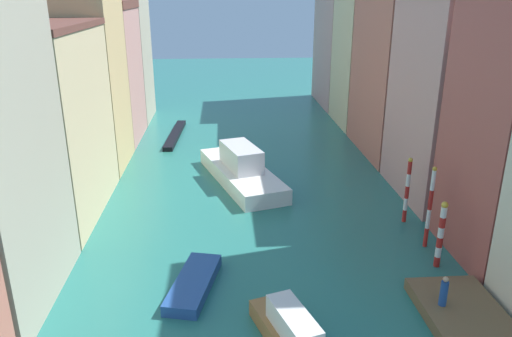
# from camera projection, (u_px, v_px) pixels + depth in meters

# --- Properties ---
(ground_plane) EXTENTS (154.00, 154.00, 0.00)m
(ground_plane) POSITION_uv_depth(u_px,v_px,m) (253.00, 180.00, 40.24)
(ground_plane) COLOR #28756B
(building_left_2) EXTENTS (7.85, 11.85, 12.70)m
(building_left_2) POSITION_uv_depth(u_px,v_px,m) (34.00, 123.00, 32.36)
(building_left_2) COLOR beige
(building_left_2) RESTS_ON ground
(building_left_3) EXTENTS (7.85, 7.66, 15.95)m
(building_left_3) POSITION_uv_depth(u_px,v_px,m) (73.00, 74.00, 41.03)
(building_left_3) COLOR #DBB77A
(building_left_3) RESTS_ON ground
(building_left_4) EXTENTS (7.85, 8.90, 13.71)m
(building_left_4) POSITION_uv_depth(u_px,v_px,m) (97.00, 73.00, 49.12)
(building_left_4) COLOR tan
(building_left_4) RESTS_ON ground
(building_left_5) EXTENTS (7.85, 7.96, 17.52)m
(building_left_5) POSITION_uv_depth(u_px,v_px,m) (113.00, 44.00, 56.44)
(building_left_5) COLOR #BCB299
(building_left_5) RESTS_ON ground
(building_right_2) EXTENTS (7.85, 9.55, 14.70)m
(building_right_2) POSITION_uv_depth(u_px,v_px,m) (461.00, 98.00, 35.12)
(building_right_2) COLOR tan
(building_right_2) RESTS_ON ground
(building_right_3) EXTENTS (7.85, 11.56, 15.94)m
(building_right_3) POSITION_uv_depth(u_px,v_px,m) (408.00, 67.00, 44.95)
(building_right_3) COLOR #C6705B
(building_right_3) RESTS_ON ground
(building_right_4) EXTENTS (7.85, 9.31, 17.89)m
(building_right_4) POSITION_uv_depth(u_px,v_px,m) (375.00, 44.00, 54.48)
(building_right_4) COLOR beige
(building_right_4) RESTS_ON ground
(building_right_5) EXTENTS (7.85, 12.22, 20.59)m
(building_right_5) POSITION_uv_depth(u_px,v_px,m) (352.00, 25.00, 64.09)
(building_right_5) COLOR tan
(building_right_5) RESTS_ON ground
(waterfront_dock) EXTENTS (3.66, 5.10, 0.60)m
(waterfront_dock) POSITION_uv_depth(u_px,v_px,m) (461.00, 311.00, 23.29)
(waterfront_dock) COLOR brown
(waterfront_dock) RESTS_ON ground
(person_on_dock) EXTENTS (0.36, 0.36, 1.52)m
(person_on_dock) POSITION_uv_depth(u_px,v_px,m) (444.00, 292.00, 23.05)
(person_on_dock) COLOR #234C93
(person_on_dock) RESTS_ON waterfront_dock
(mooring_pole_0) EXTENTS (0.37, 0.37, 3.93)m
(mooring_pole_0) POSITION_uv_depth(u_px,v_px,m) (441.00, 234.00, 27.02)
(mooring_pole_0) COLOR red
(mooring_pole_0) RESTS_ON ground
(mooring_pole_1) EXTENTS (0.27, 0.27, 5.11)m
(mooring_pole_1) POSITION_uv_depth(u_px,v_px,m) (430.00, 207.00, 28.95)
(mooring_pole_1) COLOR red
(mooring_pole_1) RESTS_ON ground
(mooring_pole_2) EXTENTS (0.30, 0.30, 4.50)m
(mooring_pole_2) POSITION_uv_depth(u_px,v_px,m) (407.00, 190.00, 32.26)
(mooring_pole_2) COLOR red
(mooring_pole_2) RESTS_ON ground
(vaporetto_white) EXTENTS (6.91, 12.14, 3.00)m
(vaporetto_white) POSITION_uv_depth(u_px,v_px,m) (241.00, 170.00, 39.62)
(vaporetto_white) COLOR white
(vaporetto_white) RESTS_ON ground
(gondola_black) EXTENTS (1.56, 10.48, 0.43)m
(gondola_black) POSITION_uv_depth(u_px,v_px,m) (175.00, 135.00, 52.13)
(gondola_black) COLOR black
(gondola_black) RESTS_ON ground
(motorboat_0) EXTENTS (2.88, 5.45, 0.61)m
(motorboat_0) POSITION_uv_depth(u_px,v_px,m) (194.00, 283.00, 25.50)
(motorboat_0) COLOR #234C93
(motorboat_0) RESTS_ON ground
(motorboat_1) EXTENTS (3.49, 6.24, 1.89)m
(motorboat_1) POSITION_uv_depth(u_px,v_px,m) (293.00, 336.00, 21.00)
(motorboat_1) COLOR olive
(motorboat_1) RESTS_ON ground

